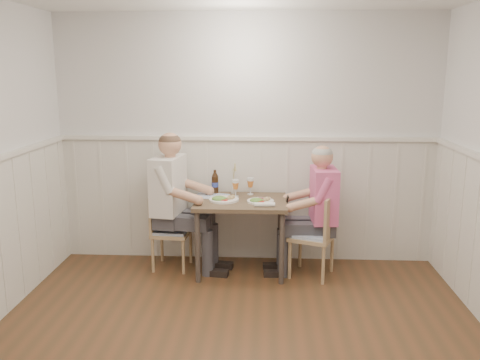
{
  "coord_description": "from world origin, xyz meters",
  "views": [
    {
      "loc": [
        0.21,
        -3.05,
        2.03
      ],
      "look_at": [
        -0.04,
        1.64,
        1.0
      ],
      "focal_mm": 38.0,
      "sensor_mm": 36.0,
      "label": 1
    }
  ],
  "objects_px": {
    "man_in_pink": "(319,220)",
    "beer_bottle": "(215,183)",
    "chair_left": "(167,228)",
    "grass_vase": "(233,179)",
    "chair_right": "(317,233)",
    "diner_cream": "(173,212)",
    "dining_table": "(241,210)"
  },
  "relations": [
    {
      "from": "man_in_pink",
      "to": "beer_bottle",
      "type": "height_order",
      "value": "man_in_pink"
    },
    {
      "from": "beer_bottle",
      "to": "chair_left",
      "type": "bearing_deg",
      "value": -157.04
    },
    {
      "from": "man_in_pink",
      "to": "diner_cream",
      "type": "relative_size",
      "value": 0.92
    },
    {
      "from": "dining_table",
      "to": "chair_left",
      "type": "distance_m",
      "value": 0.8
    },
    {
      "from": "dining_table",
      "to": "grass_vase",
      "type": "relative_size",
      "value": 2.66
    },
    {
      "from": "chair_right",
      "to": "diner_cream",
      "type": "height_order",
      "value": "diner_cream"
    },
    {
      "from": "dining_table",
      "to": "diner_cream",
      "type": "bearing_deg",
      "value": 176.88
    },
    {
      "from": "dining_table",
      "to": "diner_cream",
      "type": "xyz_separation_m",
      "value": [
        -0.69,
        0.04,
        -0.04
      ]
    },
    {
      "from": "chair_right",
      "to": "diner_cream",
      "type": "xyz_separation_m",
      "value": [
        -1.45,
        0.13,
        0.15
      ]
    },
    {
      "from": "grass_vase",
      "to": "chair_right",
      "type": "bearing_deg",
      "value": -23.01
    },
    {
      "from": "man_in_pink",
      "to": "beer_bottle",
      "type": "relative_size",
      "value": 5.26
    },
    {
      "from": "dining_table",
      "to": "beer_bottle",
      "type": "distance_m",
      "value": 0.45
    },
    {
      "from": "diner_cream",
      "to": "man_in_pink",
      "type": "bearing_deg",
      "value": -1.69
    },
    {
      "from": "chair_left",
      "to": "grass_vase",
      "type": "bearing_deg",
      "value": 17.31
    },
    {
      "from": "chair_right",
      "to": "man_in_pink",
      "type": "bearing_deg",
      "value": 75.56
    },
    {
      "from": "chair_right",
      "to": "beer_bottle",
      "type": "distance_m",
      "value": 1.18
    },
    {
      "from": "man_in_pink",
      "to": "grass_vase",
      "type": "distance_m",
      "value": 0.98
    },
    {
      "from": "beer_bottle",
      "to": "chair_right",
      "type": "bearing_deg",
      "value": -19.03
    },
    {
      "from": "dining_table",
      "to": "chair_right",
      "type": "bearing_deg",
      "value": -6.9
    },
    {
      "from": "chair_left",
      "to": "diner_cream",
      "type": "distance_m",
      "value": 0.2
    },
    {
      "from": "dining_table",
      "to": "man_in_pink",
      "type": "distance_m",
      "value": 0.78
    },
    {
      "from": "chair_right",
      "to": "beer_bottle",
      "type": "bearing_deg",
      "value": 160.97
    },
    {
      "from": "man_in_pink",
      "to": "beer_bottle",
      "type": "distance_m",
      "value": 1.14
    },
    {
      "from": "man_in_pink",
      "to": "diner_cream",
      "type": "bearing_deg",
      "value": 178.31
    },
    {
      "from": "chair_left",
      "to": "grass_vase",
      "type": "height_order",
      "value": "grass_vase"
    },
    {
      "from": "dining_table",
      "to": "diner_cream",
      "type": "height_order",
      "value": "diner_cream"
    },
    {
      "from": "chair_right",
      "to": "grass_vase",
      "type": "distance_m",
      "value": 1.03
    },
    {
      "from": "chair_left",
      "to": "beer_bottle",
      "type": "xyz_separation_m",
      "value": [
        0.48,
        0.2,
        0.44
      ]
    },
    {
      "from": "diner_cream",
      "to": "grass_vase",
      "type": "relative_size",
      "value": 4.23
    },
    {
      "from": "chair_left",
      "to": "dining_table",
      "type": "bearing_deg",
      "value": -4.72
    },
    {
      "from": "dining_table",
      "to": "chair_left",
      "type": "relative_size",
      "value": 1.16
    },
    {
      "from": "man_in_pink",
      "to": "diner_cream",
      "type": "xyz_separation_m",
      "value": [
        -1.47,
        0.04,
        0.05
      ]
    }
  ]
}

